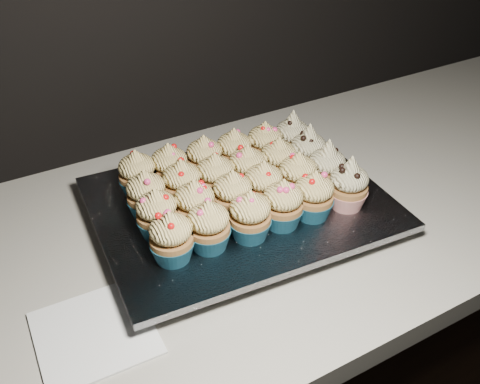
# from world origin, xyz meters

# --- Properties ---
(cabinet) EXTENTS (2.40, 0.60, 0.86)m
(cabinet) POSITION_xyz_m (0.00, 1.70, 0.43)
(cabinet) COLOR black
(cabinet) RESTS_ON ground
(worktop) EXTENTS (2.44, 0.64, 0.04)m
(worktop) POSITION_xyz_m (0.00, 1.70, 0.88)
(worktop) COLOR beige
(worktop) RESTS_ON cabinet
(napkin) EXTENTS (0.15, 0.15, 0.00)m
(napkin) POSITION_xyz_m (-0.43, 1.58, 0.90)
(napkin) COLOR white
(napkin) RESTS_ON worktop
(baking_tray) EXTENTS (0.45, 0.36, 0.02)m
(baking_tray) POSITION_xyz_m (-0.14, 1.70, 0.91)
(baking_tray) COLOR black
(baking_tray) RESTS_ON worktop
(foil_lining) EXTENTS (0.49, 0.39, 0.01)m
(foil_lining) POSITION_xyz_m (-0.14, 1.70, 0.93)
(foil_lining) COLOR silver
(foil_lining) RESTS_ON baking_tray
(cupcake_0) EXTENTS (0.06, 0.06, 0.08)m
(cupcake_0) POSITION_xyz_m (-0.29, 1.62, 0.97)
(cupcake_0) COLOR #16526B
(cupcake_0) RESTS_ON foil_lining
(cupcake_1) EXTENTS (0.06, 0.06, 0.08)m
(cupcake_1) POSITION_xyz_m (-0.24, 1.62, 0.97)
(cupcake_1) COLOR #16526B
(cupcake_1) RESTS_ON foil_lining
(cupcake_2) EXTENTS (0.06, 0.06, 0.08)m
(cupcake_2) POSITION_xyz_m (-0.17, 1.61, 0.97)
(cupcake_2) COLOR #16526B
(cupcake_2) RESTS_ON foil_lining
(cupcake_3) EXTENTS (0.06, 0.06, 0.08)m
(cupcake_3) POSITION_xyz_m (-0.12, 1.61, 0.97)
(cupcake_3) COLOR #16526B
(cupcake_3) RESTS_ON foil_lining
(cupcake_4) EXTENTS (0.06, 0.06, 0.08)m
(cupcake_4) POSITION_xyz_m (-0.06, 1.61, 0.97)
(cupcake_4) COLOR #16526B
(cupcake_4) RESTS_ON foil_lining
(cupcake_5) EXTENTS (0.06, 0.06, 0.10)m
(cupcake_5) POSITION_xyz_m (-0.00, 1.60, 0.97)
(cupcake_5) COLOR #AE2018
(cupcake_5) RESTS_ON foil_lining
(cupcake_6) EXTENTS (0.06, 0.06, 0.08)m
(cupcake_6) POSITION_xyz_m (-0.29, 1.68, 0.97)
(cupcake_6) COLOR #16526B
(cupcake_6) RESTS_ON foil_lining
(cupcake_7) EXTENTS (0.06, 0.06, 0.08)m
(cupcake_7) POSITION_xyz_m (-0.23, 1.68, 0.97)
(cupcake_7) COLOR #16526B
(cupcake_7) RESTS_ON foil_lining
(cupcake_8) EXTENTS (0.06, 0.06, 0.08)m
(cupcake_8) POSITION_xyz_m (-0.17, 1.67, 0.97)
(cupcake_8) COLOR #16526B
(cupcake_8) RESTS_ON foil_lining
(cupcake_9) EXTENTS (0.06, 0.06, 0.08)m
(cupcake_9) POSITION_xyz_m (-0.12, 1.67, 0.97)
(cupcake_9) COLOR #16526B
(cupcake_9) RESTS_ON foil_lining
(cupcake_10) EXTENTS (0.06, 0.06, 0.08)m
(cupcake_10) POSITION_xyz_m (-0.05, 1.67, 0.97)
(cupcake_10) COLOR #16526B
(cupcake_10) RESTS_ON foil_lining
(cupcake_11) EXTENTS (0.06, 0.06, 0.10)m
(cupcake_11) POSITION_xyz_m (-0.00, 1.66, 0.97)
(cupcake_11) COLOR #AE2018
(cupcake_11) RESTS_ON foil_lining
(cupcake_12) EXTENTS (0.06, 0.06, 0.08)m
(cupcake_12) POSITION_xyz_m (-0.29, 1.74, 0.97)
(cupcake_12) COLOR #16526B
(cupcake_12) RESTS_ON foil_lining
(cupcake_13) EXTENTS (0.06, 0.06, 0.08)m
(cupcake_13) POSITION_xyz_m (-0.23, 1.74, 0.97)
(cupcake_13) COLOR #16526B
(cupcake_13) RESTS_ON foil_lining
(cupcake_14) EXTENTS (0.06, 0.06, 0.08)m
(cupcake_14) POSITION_xyz_m (-0.17, 1.73, 0.97)
(cupcake_14) COLOR #16526B
(cupcake_14) RESTS_ON foil_lining
(cupcake_15) EXTENTS (0.06, 0.06, 0.08)m
(cupcake_15) POSITION_xyz_m (-0.11, 1.72, 0.97)
(cupcake_15) COLOR #16526B
(cupcake_15) RESTS_ON foil_lining
(cupcake_16) EXTENTS (0.06, 0.06, 0.08)m
(cupcake_16) POSITION_xyz_m (-0.06, 1.72, 0.97)
(cupcake_16) COLOR #16526B
(cupcake_16) RESTS_ON foil_lining
(cupcake_17) EXTENTS (0.06, 0.06, 0.10)m
(cupcake_17) POSITION_xyz_m (0.00, 1.72, 0.97)
(cupcake_17) COLOR #AE2018
(cupcake_17) RESTS_ON foil_lining
(cupcake_18) EXTENTS (0.06, 0.06, 0.08)m
(cupcake_18) POSITION_xyz_m (-0.28, 1.80, 0.97)
(cupcake_18) COLOR #16526B
(cupcake_18) RESTS_ON foil_lining
(cupcake_19) EXTENTS (0.06, 0.06, 0.08)m
(cupcake_19) POSITION_xyz_m (-0.22, 1.79, 0.97)
(cupcake_19) COLOR #16526B
(cupcake_19) RESTS_ON foil_lining
(cupcake_20) EXTENTS (0.06, 0.06, 0.08)m
(cupcake_20) POSITION_xyz_m (-0.16, 1.79, 0.97)
(cupcake_20) COLOR #16526B
(cupcake_20) RESTS_ON foil_lining
(cupcake_21) EXTENTS (0.06, 0.06, 0.08)m
(cupcake_21) POSITION_xyz_m (-0.11, 1.78, 0.97)
(cupcake_21) COLOR #16526B
(cupcake_21) RESTS_ON foil_lining
(cupcake_22) EXTENTS (0.06, 0.06, 0.08)m
(cupcake_22) POSITION_xyz_m (-0.05, 1.78, 0.97)
(cupcake_22) COLOR #16526B
(cupcake_22) RESTS_ON foil_lining
(cupcake_23) EXTENTS (0.06, 0.06, 0.10)m
(cupcake_23) POSITION_xyz_m (0.01, 1.77, 0.97)
(cupcake_23) COLOR #AE2018
(cupcake_23) RESTS_ON foil_lining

